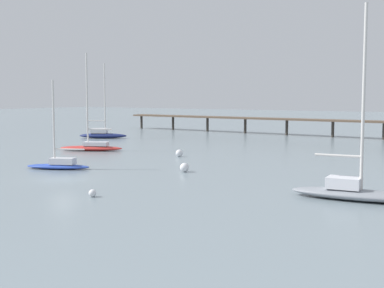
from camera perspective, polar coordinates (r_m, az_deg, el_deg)
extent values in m
plane|color=gray|center=(46.73, -13.82, -3.74)|extent=(400.00, 400.00, 0.00)
cube|color=brown|center=(94.87, 12.61, 2.57)|extent=(78.83, 4.23, 0.30)
cylinder|color=#38332D|center=(114.86, -5.50, 2.38)|extent=(0.50, 0.50, 2.73)
cylinder|color=#38332D|center=(109.59, -2.07, 2.26)|extent=(0.50, 0.50, 2.73)
cylinder|color=#38332D|center=(104.75, 1.69, 2.12)|extent=(0.50, 0.50, 2.73)
cylinder|color=#38332D|center=(100.40, 5.79, 1.96)|extent=(0.50, 0.50, 2.73)
cylinder|color=#38332D|center=(96.61, 10.24, 1.77)|extent=(0.50, 0.50, 2.73)
cylinder|color=#38332D|center=(93.45, 15.02, 1.55)|extent=(0.50, 0.50, 2.73)
cylinder|color=#38332D|center=(90.99, 20.09, 1.31)|extent=(0.50, 0.50, 2.73)
ellipsoid|color=red|center=(69.81, -10.88, -0.45)|extent=(8.37, 5.65, 0.64)
cube|color=silver|center=(69.55, -10.37, 0.02)|extent=(3.44, 2.73, 0.52)
cylinder|color=silver|center=(69.59, -11.30, 4.74)|extent=(0.22, 0.22, 12.00)
cylinder|color=silver|center=(69.25, -9.98, 1.58)|extent=(2.95, 1.61, 0.18)
ellipsoid|color=navy|center=(89.58, -9.63, 0.89)|extent=(8.06, 5.75, 0.84)
cube|color=silver|center=(89.68, -10.03, 1.43)|extent=(3.06, 2.59, 0.83)
cylinder|color=silver|center=(89.22, -9.44, 4.89)|extent=(0.22, 0.22, 11.65)
cylinder|color=silver|center=(89.72, -10.37, 2.50)|extent=(2.82, 1.67, 0.17)
ellipsoid|color=#2D4CB7|center=(53.31, -14.33, -2.38)|extent=(6.59, 4.30, 0.48)
cube|color=silver|center=(53.04, -13.83, -1.81)|extent=(2.69, 2.13, 0.62)
cylinder|color=silver|center=(53.05, -14.76, 2.29)|extent=(0.20, 0.20, 8.22)
cylinder|color=silver|center=(52.64, -13.16, -0.56)|extent=(2.86, 1.42, 0.16)
ellipsoid|color=gray|center=(38.28, 17.16, -5.25)|extent=(9.01, 3.31, 0.75)
cube|color=silver|center=(38.28, 16.16, -4.05)|extent=(2.45, 1.89, 0.78)
cylinder|color=silver|center=(37.59, 18.11, 4.80)|extent=(0.23, 0.23, 12.64)
cylinder|color=silver|center=(38.12, 15.53, -1.22)|extent=(3.24, 0.54, 0.18)
sphere|color=silver|center=(49.64, -0.82, -2.56)|extent=(0.86, 0.86, 0.86)
sphere|color=silver|center=(61.89, -1.40, -1.00)|extent=(0.83, 0.83, 0.83)
sphere|color=silver|center=(38.29, -10.74, -5.25)|extent=(0.55, 0.55, 0.55)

